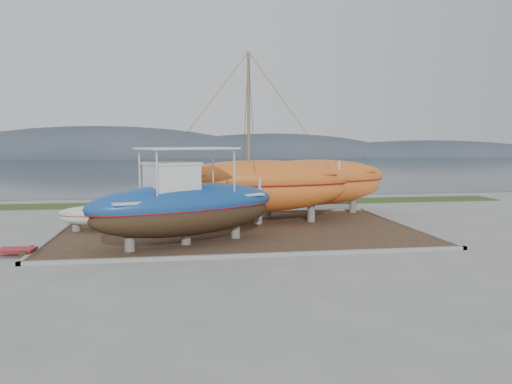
{
  "coord_description": "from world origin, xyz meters",
  "views": [
    {
      "loc": [
        -3.08,
        -21.69,
        4.68
      ],
      "look_at": [
        0.92,
        4.0,
        2.03
      ],
      "focal_mm": 35.0,
      "sensor_mm": 36.0,
      "label": 1
    }
  ],
  "objects": [
    {
      "name": "sea",
      "position": [
        0.0,
        70.0,
        0.0
      ],
      "size": [
        260.0,
        100.0,
        0.04
      ],
      "primitive_type": null,
      "color": "#1B2937",
      "rests_on": "ground"
    },
    {
      "name": "orange_sailboat",
      "position": [
        1.3,
        5.62,
        4.77
      ],
      "size": [
        11.14,
        4.19,
        9.43
      ],
      "primitive_type": null,
      "rotation": [
        0.0,
        0.0,
        0.09
      ],
      "color": "orange",
      "rests_on": "dirt_patch"
    },
    {
      "name": "dirt_patch",
      "position": [
        0.0,
        4.0,
        0.03
      ],
      "size": [
        18.0,
        12.0,
        0.06
      ],
      "primitive_type": "cube",
      "color": "#422D1E",
      "rests_on": "ground"
    },
    {
      "name": "mountain_ridge",
      "position": [
        0.0,
        125.0,
        0.0
      ],
      "size": [
        200.0,
        36.0,
        20.0
      ],
      "primitive_type": null,
      "color": "#333D49",
      "rests_on": "ground"
    },
    {
      "name": "grass_strip",
      "position": [
        0.0,
        15.5,
        0.04
      ],
      "size": [
        44.0,
        3.0,
        0.08
      ],
      "primitive_type": "cube",
      "color": "#284219",
      "rests_on": "ground"
    },
    {
      "name": "orange_bare_hull",
      "position": [
        5.18,
        8.56,
        1.75
      ],
      "size": [
        10.73,
        5.11,
        3.38
      ],
      "primitive_type": null,
      "rotation": [
        0.0,
        0.0,
        0.2
      ],
      "color": "orange",
      "rests_on": "dirt_patch"
    },
    {
      "name": "red_trailer",
      "position": [
        -9.7,
        -0.36,
        0.15
      ],
      "size": [
        2.22,
        1.24,
        0.3
      ],
      "primitive_type": null,
      "rotation": [
        0.0,
        0.0,
        -0.08
      ],
      "color": "#AF131D",
      "rests_on": "ground"
    },
    {
      "name": "curb_frame",
      "position": [
        0.0,
        4.0,
        0.07
      ],
      "size": [
        18.6,
        12.6,
        0.15
      ],
      "primitive_type": null,
      "color": "gray",
      "rests_on": "ground"
    },
    {
      "name": "white_dinghy",
      "position": [
        -7.11,
        4.72,
        0.7
      ],
      "size": [
        4.43,
        2.08,
        1.28
      ],
      "primitive_type": null,
      "rotation": [
        0.0,
        0.0,
        -0.11
      ],
      "color": "silver",
      "rests_on": "dirt_patch"
    },
    {
      "name": "ground",
      "position": [
        0.0,
        0.0,
        0.0
      ],
      "size": [
        140.0,
        140.0,
        0.0
      ],
      "primitive_type": "plane",
      "color": "gray",
      "rests_on": "ground"
    },
    {
      "name": "blue_caique",
      "position": [
        -2.79,
        0.65,
        2.24
      ],
      "size": [
        9.4,
        6.39,
        4.35
      ],
      "primitive_type": null,
      "rotation": [
        0.0,
        0.0,
        0.44
      ],
      "color": "#17458F",
      "rests_on": "dirt_patch"
    }
  ]
}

